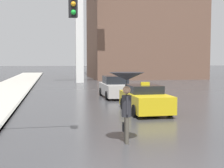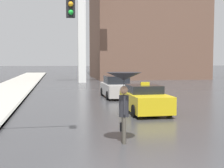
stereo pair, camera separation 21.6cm
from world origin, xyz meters
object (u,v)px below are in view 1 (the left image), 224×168
object	(u,v)px
pedestrian_with_umbrella	(127,85)
monument_cross	(79,11)
taxi	(145,99)
sedan_red	(116,88)
traffic_light	(18,31)

from	to	relation	value
pedestrian_with_umbrella	monument_cross	bearing A→B (deg)	4.36
taxi	monument_cross	size ratio (longest dim) A/B	0.27
pedestrian_with_umbrella	monument_cross	world-z (taller)	monument_cross
sedan_red	pedestrian_with_umbrella	distance (m)	12.50
pedestrian_with_umbrella	monument_cross	distance (m)	28.66
sedan_red	taxi	bearing A→B (deg)	91.49
sedan_red	monument_cross	bearing A→B (deg)	-85.50
traffic_light	monument_cross	distance (m)	27.98
pedestrian_with_umbrella	traffic_light	xyz separation A→B (m)	(-3.35, 0.65, 1.71)
pedestrian_with_umbrella	traffic_light	distance (m)	3.82
sedan_red	pedestrian_with_umbrella	size ratio (longest dim) A/B	1.88
taxi	traffic_light	world-z (taller)	traffic_light
sedan_red	monument_cross	xyz separation A→B (m)	(-1.23, 15.59, 7.83)
traffic_light	monument_cross	bearing A→B (deg)	81.10
taxi	pedestrian_with_umbrella	size ratio (longest dim) A/B	1.78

